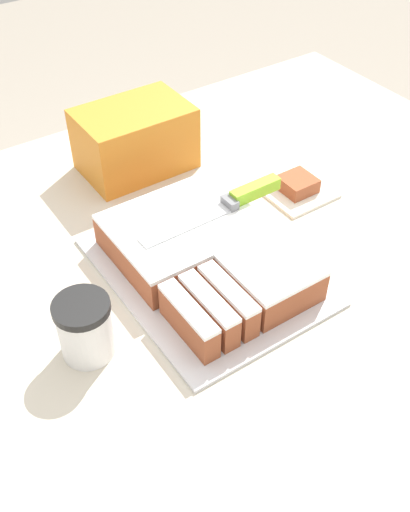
{
  "coord_description": "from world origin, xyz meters",
  "views": [
    {
      "loc": [
        -0.41,
        -0.56,
        1.59
      ],
      "look_at": [
        -0.02,
        0.01,
        0.96
      ],
      "focal_mm": 42.0,
      "sensor_mm": 36.0,
      "label": 1
    }
  ],
  "objects_px": {
    "cake": "(205,253)",
    "brownie": "(297,184)",
    "knife": "(238,199)",
    "cake_board": "(205,271)",
    "storage_box": "(135,139)",
    "coffee_cup": "(85,328)"
  },
  "relations": [
    {
      "from": "brownie",
      "to": "knife",
      "type": "bearing_deg",
      "value": -169.52
    },
    {
      "from": "cake",
      "to": "brownie",
      "type": "xyz_separation_m",
      "value": [
        0.26,
        0.08,
        -0.02
      ]
    },
    {
      "from": "cake",
      "to": "knife",
      "type": "relative_size",
      "value": 1.18
    },
    {
      "from": "cake_board",
      "to": "storage_box",
      "type": "bearing_deg",
      "value": 79.87
    },
    {
      "from": "coffee_cup",
      "to": "storage_box",
      "type": "bearing_deg",
      "value": 52.28
    },
    {
      "from": "cake_board",
      "to": "knife",
      "type": "xyz_separation_m",
      "value": [
        0.1,
        0.05,
        0.07
      ]
    },
    {
      "from": "knife",
      "to": "storage_box",
      "type": "relative_size",
      "value": 1.28
    },
    {
      "from": "cake_board",
      "to": "brownie",
      "type": "distance_m",
      "value": 0.28
    },
    {
      "from": "cake",
      "to": "knife",
      "type": "height_order",
      "value": "knife"
    },
    {
      "from": "knife",
      "to": "coffee_cup",
      "type": "bearing_deg",
      "value": 15.14
    },
    {
      "from": "cake_board",
      "to": "brownie",
      "type": "relative_size",
      "value": 6.12
    },
    {
      "from": "brownie",
      "to": "storage_box",
      "type": "relative_size",
      "value": 0.29
    },
    {
      "from": "coffee_cup",
      "to": "brownie",
      "type": "xyz_separation_m",
      "value": [
        0.49,
        0.12,
        -0.03
      ]
    },
    {
      "from": "coffee_cup",
      "to": "storage_box",
      "type": "distance_m",
      "value": 0.46
    },
    {
      "from": "knife",
      "to": "coffee_cup",
      "type": "xyz_separation_m",
      "value": [
        -0.33,
        -0.09,
        -0.02
      ]
    },
    {
      "from": "storage_box",
      "to": "brownie",
      "type": "bearing_deg",
      "value": -49.88
    },
    {
      "from": "cake_board",
      "to": "storage_box",
      "type": "relative_size",
      "value": 1.78
    },
    {
      "from": "brownie",
      "to": "storage_box",
      "type": "bearing_deg",
      "value": 130.12
    },
    {
      "from": "cake",
      "to": "knife",
      "type": "distance_m",
      "value": 0.11
    },
    {
      "from": "cake",
      "to": "coffee_cup",
      "type": "distance_m",
      "value": 0.23
    },
    {
      "from": "cake_board",
      "to": "cake",
      "type": "bearing_deg",
      "value": 55.17
    },
    {
      "from": "knife",
      "to": "cake_board",
      "type": "bearing_deg",
      "value": 26.59
    }
  ]
}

